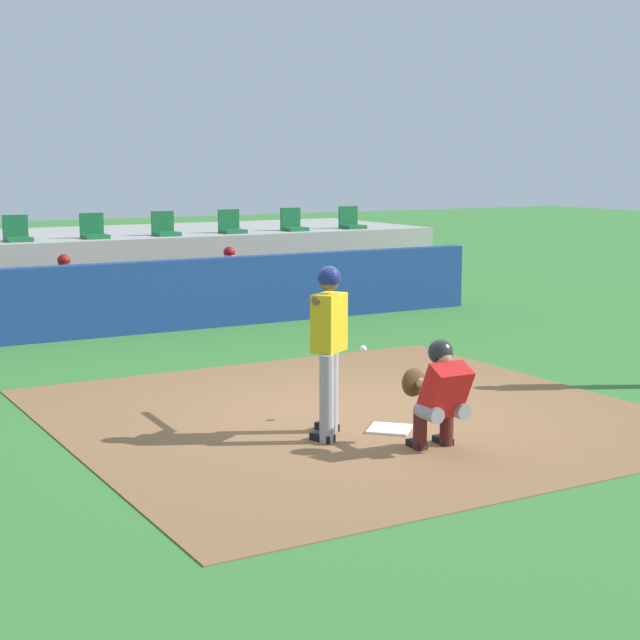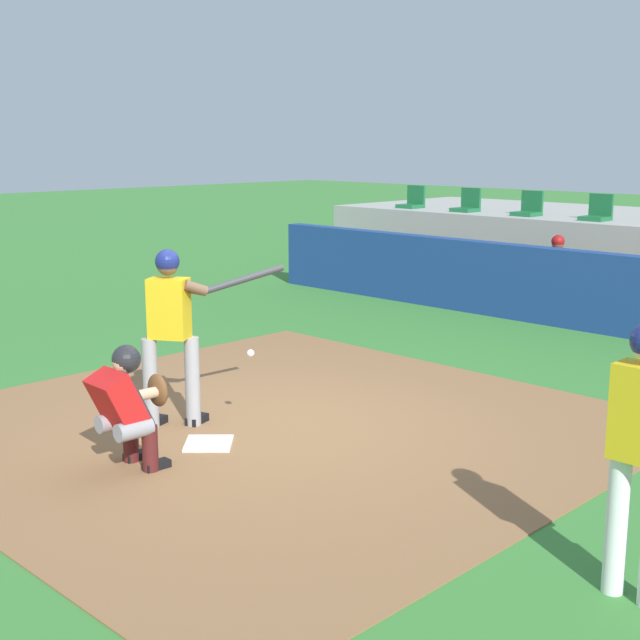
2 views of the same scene
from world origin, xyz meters
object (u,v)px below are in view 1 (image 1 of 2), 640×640
at_px(stadium_seat_3, 17,234).
at_px(stadium_seat_7, 293,224).
at_px(home_plate, 390,429).
at_px(stadium_seat_5, 165,229).
at_px(dugout_player_1, 233,281).
at_px(stadium_seat_8, 351,222).
at_px(batter_at_plate, 329,340).
at_px(stadium_seat_4, 94,231).
at_px(stadium_seat_6, 231,226).
at_px(catcher_crouched, 439,391).
at_px(dugout_player_0, 67,291).

distance_m(stadium_seat_3, stadium_seat_7, 5.78).
distance_m(home_plate, stadium_seat_7, 11.17).
bearing_deg(stadium_seat_5, dugout_player_1, -75.85).
bearing_deg(stadium_seat_8, batter_at_plate, -122.73).
relative_size(stadium_seat_4, stadium_seat_7, 1.00).
bearing_deg(stadium_seat_8, stadium_seat_7, 180.00).
xyz_separation_m(stadium_seat_4, stadium_seat_5, (1.44, 0.00, 0.00)).
height_order(stadium_seat_6, stadium_seat_7, same).
bearing_deg(catcher_crouched, stadium_seat_5, 82.55).
relative_size(catcher_crouched, stadium_seat_7, 3.69).
xyz_separation_m(stadium_seat_3, stadium_seat_7, (5.78, 0.00, 0.00)).
bearing_deg(stadium_seat_5, catcher_crouched, -97.45).
height_order(stadium_seat_7, stadium_seat_8, same).
bearing_deg(stadium_seat_7, home_plate, -113.06).
bearing_deg(stadium_seat_4, stadium_seat_5, 0.00).
bearing_deg(stadium_seat_4, batter_at_plate, -93.90).
distance_m(stadium_seat_5, stadium_seat_6, 1.44).
relative_size(batter_at_plate, dugout_player_0, 1.39).
distance_m(home_plate, stadium_seat_6, 10.69).
distance_m(dugout_player_1, stadium_seat_8, 4.41).
bearing_deg(stadium_seat_6, stadium_seat_5, 180.00).
height_order(stadium_seat_4, stadium_seat_5, same).
distance_m(catcher_crouched, dugout_player_1, 9.21).
relative_size(dugout_player_0, stadium_seat_7, 2.71).
height_order(home_plate, dugout_player_0, dugout_player_0).
bearing_deg(home_plate, stadium_seat_4, 90.00).
relative_size(batter_at_plate, stadium_seat_3, 3.76).
bearing_deg(catcher_crouched, dugout_player_1, 77.73).
distance_m(stadium_seat_6, stadium_seat_8, 2.89).
height_order(batter_at_plate, stadium_seat_6, stadium_seat_6).
bearing_deg(dugout_player_0, batter_at_plate, -86.82).
height_order(dugout_player_0, stadium_seat_6, stadium_seat_6).
xyz_separation_m(dugout_player_0, dugout_player_1, (3.09, 0.00, 0.00)).
xyz_separation_m(catcher_crouched, stadium_seat_4, (-0.00, 11.03, 0.93)).
height_order(catcher_crouched, stadium_seat_4, stadium_seat_4).
height_order(stadium_seat_3, stadium_seat_6, same).
bearing_deg(catcher_crouched, dugout_player_0, 97.17).
bearing_deg(catcher_crouched, stadium_seat_4, 90.00).
height_order(dugout_player_1, stadium_seat_4, stadium_seat_4).
xyz_separation_m(dugout_player_0, stadium_seat_5, (2.58, 2.03, 0.86)).
bearing_deg(batter_at_plate, stadium_seat_8, 57.27).
bearing_deg(stadium_seat_6, batter_at_plate, -109.57).
bearing_deg(stadium_seat_3, stadium_seat_6, 0.00).
xyz_separation_m(stadium_seat_6, stadium_seat_7, (1.44, 0.00, 0.00)).
distance_m(catcher_crouched, stadium_seat_8, 12.49).
bearing_deg(stadium_seat_8, dugout_player_1, -151.96).
xyz_separation_m(dugout_player_0, stadium_seat_4, (1.13, 2.03, 0.86)).
bearing_deg(dugout_player_1, stadium_seat_5, 104.15).
distance_m(stadium_seat_4, stadium_seat_6, 2.89).
height_order(batter_at_plate, stadium_seat_3, stadium_seat_3).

